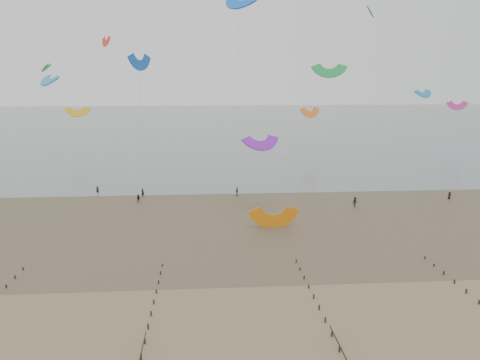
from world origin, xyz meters
name	(u,v)px	position (x,y,z in m)	size (l,w,h in m)	color
ground	(281,306)	(0.00, 0.00, 0.00)	(500.00, 500.00, 0.00)	brown
sea_and_shore	(229,215)	(-4.08, 34.40, 0.01)	(500.00, 665.00, 0.03)	#475654
kitesurfer_lead	(143,193)	(-21.39, 49.05, 0.90)	(0.66, 0.43, 1.80)	black
kitesurfers	(369,191)	(26.31, 47.32, 0.89)	(99.43, 17.11, 1.90)	black
grounded_kite	(274,227)	(3.09, 27.20, 0.00)	(7.18, 3.76, 5.47)	orange
kites_airborne	(168,85)	(-18.71, 89.76, 21.99)	(223.36, 107.25, 35.97)	#1D7CBA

